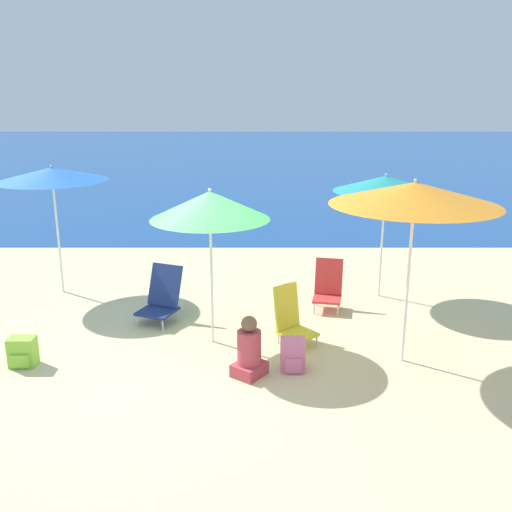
{
  "coord_description": "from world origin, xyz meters",
  "views": [
    {
      "loc": [
        0.74,
        -6.81,
        3.33
      ],
      "look_at": [
        0.75,
        1.33,
        1.0
      ],
      "focal_mm": 40.0,
      "sensor_mm": 36.0,
      "label": 1
    }
  ],
  "objects_px": {
    "beach_umbrella_blue": "(51,174)",
    "backpack_pink": "(292,355)",
    "backpack_lime": "(22,352)",
    "beach_chair_yellow": "(291,318)",
    "beach_chair_navy": "(161,297)",
    "beach_umbrella_green": "(209,206)",
    "person_seated_near": "(249,352)",
    "beach_umbrella_orange": "(414,194)",
    "beach_chair_red": "(328,286)",
    "beach_umbrella_teal": "(385,184)"
  },
  "relations": [
    {
      "from": "backpack_pink",
      "to": "beach_umbrella_teal",
      "type": "bearing_deg",
      "value": 58.9
    },
    {
      "from": "beach_umbrella_green",
      "to": "backpack_lime",
      "type": "xyz_separation_m",
      "value": [
        -2.35,
        -0.72,
        -1.74
      ]
    },
    {
      "from": "person_seated_near",
      "to": "backpack_lime",
      "type": "xyz_separation_m",
      "value": [
        -2.87,
        0.26,
        -0.13
      ]
    },
    {
      "from": "beach_chair_navy",
      "to": "beach_chair_red",
      "type": "height_order",
      "value": "beach_chair_navy"
    },
    {
      "from": "backpack_pink",
      "to": "beach_chair_red",
      "type": "bearing_deg",
      "value": 72.14
    },
    {
      "from": "beach_umbrella_teal",
      "to": "beach_umbrella_orange",
      "type": "bearing_deg",
      "value": -94.8
    },
    {
      "from": "beach_umbrella_teal",
      "to": "person_seated_near",
      "type": "xyz_separation_m",
      "value": [
        -2.18,
        -2.85,
        -1.6
      ]
    },
    {
      "from": "beach_umbrella_blue",
      "to": "beach_umbrella_green",
      "type": "distance_m",
      "value": 3.45
    },
    {
      "from": "beach_chair_red",
      "to": "backpack_pink",
      "type": "distance_m",
      "value": 2.27
    },
    {
      "from": "beach_umbrella_blue",
      "to": "beach_chair_yellow",
      "type": "bearing_deg",
      "value": -28.36
    },
    {
      "from": "beach_umbrella_green",
      "to": "beach_chair_red",
      "type": "relative_size",
      "value": 2.74
    },
    {
      "from": "beach_umbrella_teal",
      "to": "beach_chair_navy",
      "type": "bearing_deg",
      "value": -162.97
    },
    {
      "from": "beach_umbrella_teal",
      "to": "backpack_pink",
      "type": "xyz_separation_m",
      "value": [
        -1.64,
        -2.72,
        -1.71
      ]
    },
    {
      "from": "beach_umbrella_blue",
      "to": "beach_umbrella_teal",
      "type": "relative_size",
      "value": 1.05
    },
    {
      "from": "beach_umbrella_orange",
      "to": "beach_chair_navy",
      "type": "relative_size",
      "value": 2.84
    },
    {
      "from": "beach_umbrella_teal",
      "to": "backpack_pink",
      "type": "relative_size",
      "value": 5.04
    },
    {
      "from": "backpack_lime",
      "to": "beach_umbrella_blue",
      "type": "bearing_deg",
      "value": 98.29
    },
    {
      "from": "beach_umbrella_green",
      "to": "beach_umbrella_teal",
      "type": "bearing_deg",
      "value": 34.77
    },
    {
      "from": "beach_chair_navy",
      "to": "beach_chair_red",
      "type": "relative_size",
      "value": 1.06
    },
    {
      "from": "person_seated_near",
      "to": "beach_chair_navy",
      "type": "bearing_deg",
      "value": 164.54
    },
    {
      "from": "person_seated_near",
      "to": "beach_umbrella_teal",
      "type": "bearing_deg",
      "value": 90.08
    },
    {
      "from": "beach_umbrella_orange",
      "to": "beach_chair_red",
      "type": "relative_size",
      "value": 3.0
    },
    {
      "from": "person_seated_near",
      "to": "beach_chair_yellow",
      "type": "bearing_deg",
      "value": 97.28
    },
    {
      "from": "beach_chair_navy",
      "to": "person_seated_near",
      "type": "bearing_deg",
      "value": -30.71
    },
    {
      "from": "beach_umbrella_blue",
      "to": "beach_umbrella_orange",
      "type": "bearing_deg",
      "value": -26.81
    },
    {
      "from": "beach_chair_yellow",
      "to": "backpack_pink",
      "type": "relative_size",
      "value": 1.95
    },
    {
      "from": "beach_umbrella_teal",
      "to": "beach_chair_navy",
      "type": "relative_size",
      "value": 2.51
    },
    {
      "from": "beach_chair_navy",
      "to": "backpack_pink",
      "type": "xyz_separation_m",
      "value": [
        1.88,
        -1.64,
        -0.17
      ]
    },
    {
      "from": "beach_umbrella_teal",
      "to": "beach_umbrella_green",
      "type": "height_order",
      "value": "beach_umbrella_green"
    },
    {
      "from": "beach_umbrella_green",
      "to": "backpack_lime",
      "type": "height_order",
      "value": "beach_umbrella_green"
    },
    {
      "from": "beach_umbrella_blue",
      "to": "backpack_pink",
      "type": "relative_size",
      "value": 5.31
    },
    {
      "from": "person_seated_near",
      "to": "backpack_lime",
      "type": "distance_m",
      "value": 2.88
    },
    {
      "from": "beach_umbrella_blue",
      "to": "person_seated_near",
      "type": "xyz_separation_m",
      "value": [
        3.27,
        -3.06,
        -1.73
      ]
    },
    {
      "from": "beach_umbrella_teal",
      "to": "backpack_lime",
      "type": "xyz_separation_m",
      "value": [
        -5.05,
        -2.59,
        -1.73
      ]
    },
    {
      "from": "beach_umbrella_green",
      "to": "backpack_pink",
      "type": "xyz_separation_m",
      "value": [
        1.06,
        -0.85,
        -1.72
      ]
    },
    {
      "from": "beach_umbrella_teal",
      "to": "beach_chair_red",
      "type": "xyz_separation_m",
      "value": [
        -0.94,
        -0.56,
        -1.56
      ]
    },
    {
      "from": "beach_umbrella_teal",
      "to": "person_seated_near",
      "type": "distance_m",
      "value": 3.93
    },
    {
      "from": "beach_umbrella_blue",
      "to": "backpack_lime",
      "type": "relative_size",
      "value": 5.83
    },
    {
      "from": "beach_chair_yellow",
      "to": "beach_chair_navy",
      "type": "height_order",
      "value": "beach_chair_navy"
    },
    {
      "from": "beach_umbrella_blue",
      "to": "person_seated_near",
      "type": "relative_size",
      "value": 2.84
    },
    {
      "from": "beach_umbrella_orange",
      "to": "beach_chair_red",
      "type": "distance_m",
      "value": 2.72
    },
    {
      "from": "beach_umbrella_blue",
      "to": "person_seated_near",
      "type": "bearing_deg",
      "value": -43.02
    },
    {
      "from": "beach_umbrella_green",
      "to": "person_seated_near",
      "type": "relative_size",
      "value": 2.78
    },
    {
      "from": "beach_umbrella_teal",
      "to": "backpack_lime",
      "type": "relative_size",
      "value": 5.53
    },
    {
      "from": "backpack_lime",
      "to": "person_seated_near",
      "type": "bearing_deg",
      "value": -5.21
    },
    {
      "from": "beach_chair_yellow",
      "to": "beach_chair_navy",
      "type": "xyz_separation_m",
      "value": [
        -1.91,
        0.8,
        0.02
      ]
    },
    {
      "from": "beach_umbrella_blue",
      "to": "backpack_lime",
      "type": "bearing_deg",
      "value": -81.71
    },
    {
      "from": "beach_umbrella_orange",
      "to": "beach_chair_red",
      "type": "xyz_separation_m",
      "value": [
        -0.74,
        1.89,
        -1.81
      ]
    },
    {
      "from": "beach_umbrella_teal",
      "to": "beach_umbrella_green",
      "type": "bearing_deg",
      "value": -145.23
    },
    {
      "from": "beach_chair_yellow",
      "to": "backpack_lime",
      "type": "bearing_deg",
      "value": 151.82
    }
  ]
}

